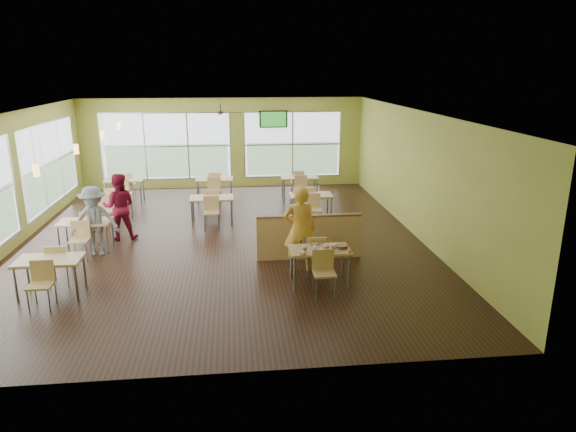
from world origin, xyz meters
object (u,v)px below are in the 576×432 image
object	(u,v)px
half_wall_divider	(309,237)
man_plaid	(300,230)
main_table	(320,254)
food_basket	(342,246)

from	to	relation	value
half_wall_divider	man_plaid	distance (m)	0.91
main_table	food_basket	xyz separation A→B (m)	(0.44, 0.01, 0.15)
main_table	food_basket	size ratio (longest dim) A/B	5.74
half_wall_divider	man_plaid	xyz separation A→B (m)	(-0.32, -0.74, 0.42)
man_plaid	food_basket	bearing A→B (deg)	138.90
food_basket	half_wall_divider	bearing A→B (deg)	107.13
main_table	half_wall_divider	xyz separation A→B (m)	(0.00, 1.45, -0.11)
half_wall_divider	man_plaid	size ratio (longest dim) A/B	1.28
half_wall_divider	food_basket	bearing A→B (deg)	-72.87
main_table	man_plaid	size ratio (longest dim) A/B	0.81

